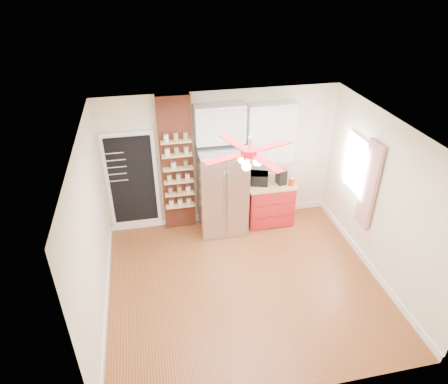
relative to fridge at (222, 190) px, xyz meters
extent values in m
plane|color=brown|center=(0.05, -1.63, -0.88)|extent=(4.50, 4.50, 0.00)
plane|color=white|center=(0.05, -1.63, 1.83)|extent=(4.50, 4.50, 0.00)
cube|color=#F2E9C3|center=(0.05, 0.37, 0.48)|extent=(4.50, 0.02, 2.70)
cube|color=#F2E9C3|center=(0.05, -3.63, 0.48)|extent=(4.50, 0.02, 2.70)
cube|color=#F2E9C3|center=(-2.20, -1.63, 0.48)|extent=(0.02, 4.00, 2.70)
cube|color=#F2E9C3|center=(2.30, -1.63, 0.48)|extent=(0.02, 4.00, 2.70)
cube|color=white|center=(-1.65, 0.34, 0.23)|extent=(0.95, 0.04, 1.95)
cube|color=black|center=(-1.65, 0.32, 0.23)|extent=(0.82, 0.02, 1.78)
cube|color=brown|center=(-0.80, 0.29, 0.48)|extent=(0.60, 0.16, 2.70)
cube|color=silver|center=(0.00, 0.00, 0.00)|extent=(0.90, 0.70, 1.75)
cube|color=white|center=(0.00, 0.20, 1.27)|extent=(0.90, 0.35, 0.70)
cube|color=#A5171A|center=(0.97, 0.05, -0.45)|extent=(0.90, 0.60, 0.86)
cube|color=tan|center=(0.97, 0.05, 0.01)|extent=(0.94, 0.64, 0.04)
cube|color=white|center=(0.97, 0.22, 1.00)|extent=(0.90, 0.30, 1.15)
cube|color=white|center=(2.28, -0.73, 0.68)|extent=(0.04, 0.75, 1.05)
cube|color=#AD2517|center=(2.23, -1.28, 0.57)|extent=(0.06, 0.40, 1.55)
cylinder|color=silver|center=(0.05, -1.63, 1.68)|extent=(0.05, 0.05, 0.20)
cylinder|color=#94090D|center=(0.05, -1.63, 1.56)|extent=(0.24, 0.24, 0.10)
sphere|color=white|center=(0.05, -1.63, 1.40)|extent=(0.13, 0.13, 0.13)
imported|color=black|center=(0.71, 0.08, 0.14)|extent=(0.47, 0.39, 0.23)
cube|color=black|center=(1.16, -0.01, 0.17)|extent=(0.19, 0.22, 0.29)
cylinder|color=red|center=(1.34, -0.12, 0.10)|extent=(0.14, 0.14, 0.15)
cylinder|color=#AD0C09|center=(1.27, 0.06, 0.09)|extent=(0.12, 0.12, 0.13)
cylinder|color=beige|center=(-0.88, 0.15, 0.56)|extent=(0.12, 0.12, 0.12)
cylinder|color=brown|center=(-0.65, 0.15, 0.56)|extent=(0.09, 0.09, 0.13)
camera|label=1|loc=(-1.29, -6.39, 3.88)|focal=32.00mm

